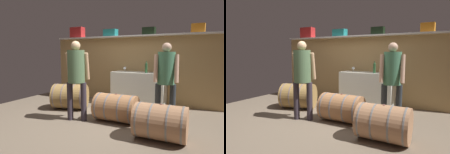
{
  "view_description": "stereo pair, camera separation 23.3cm",
  "coord_description": "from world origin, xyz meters",
  "views": [
    {
      "loc": [
        2.11,
        -3.41,
        1.45
      ],
      "look_at": [
        0.23,
        0.42,
        0.94
      ],
      "focal_mm": 31.59,
      "sensor_mm": 36.0,
      "label": 1
    },
    {
      "loc": [
        2.32,
        -3.3,
        1.45
      ],
      "look_at": [
        0.23,
        0.42,
        0.94
      ],
      "focal_mm": 31.59,
      "sensor_mm": 36.0,
      "label": 2
    }
  ],
  "objects": [
    {
      "name": "visitor_tasting",
      "position": [
        -0.42,
        0.01,
        1.05
      ],
      "size": [
        0.53,
        0.45,
        1.71
      ],
      "rotation": [
        0.0,
        0.0,
        0.29
      ],
      "color": "#332B34",
      "rests_on": "ground"
    },
    {
      "name": "toolcase_teal",
      "position": [
        -0.6,
        1.99,
        2.06
      ],
      "size": [
        0.4,
        0.25,
        0.21
      ],
      "primitive_type": "cube",
      "rotation": [
        0.0,
        0.0,
        -0.02
      ],
      "color": "#1E7C7A",
      "rests_on": "high_shelf_board"
    },
    {
      "name": "ground_plane",
      "position": [
        0.0,
        0.54,
        -0.01
      ],
      "size": [
        6.47,
        7.49,
        0.02
      ],
      "primitive_type": "cube",
      "color": "#70614F"
    },
    {
      "name": "high_shelf_board",
      "position": [
        0.0,
        1.99,
        1.94
      ],
      "size": [
        4.85,
        0.4,
        0.03
      ],
      "primitive_type": "cube",
      "color": "white",
      "rests_on": "back_wall_panel"
    },
    {
      "name": "toolcase_black",
      "position": [
        0.58,
        1.99,
        2.06
      ],
      "size": [
        0.34,
        0.2,
        0.21
      ],
      "primitive_type": "cube",
      "rotation": [
        0.0,
        0.0,
        0.0
      ],
      "color": "black",
      "rests_on": "high_shelf_board"
    },
    {
      "name": "winemaker_pouring",
      "position": [
        1.32,
        0.73,
        1.03
      ],
      "size": [
        0.52,
        0.41,
        1.67
      ],
      "rotation": [
        0.0,
        0.0,
        -2.94
      ],
      "color": "#293035",
      "rests_on": "ground"
    },
    {
      "name": "work_cabinet",
      "position": [
        0.37,
        1.8,
        0.47
      ],
      "size": [
        1.48,
        0.57,
        0.94
      ],
      "primitive_type": "cube",
      "color": "white",
      "rests_on": "ground"
    },
    {
      "name": "toolcase_orange",
      "position": [
        1.83,
        1.99,
        2.07
      ],
      "size": [
        0.32,
        0.22,
        0.23
      ],
      "primitive_type": "cube",
      "rotation": [
        0.0,
        0.0,
        -0.05
      ],
      "color": "orange",
      "rests_on": "high_shelf_board"
    },
    {
      "name": "wine_barrel_flank",
      "position": [
        1.43,
        -0.18,
        0.31
      ],
      "size": [
        0.87,
        0.62,
        0.62
      ],
      "rotation": [
        0.0,
        0.0,
        0.02
      ],
      "color": "#A87753",
      "rests_on": "ground"
    },
    {
      "name": "wine_glass",
      "position": [
        -0.03,
        1.77,
        1.03
      ],
      "size": [
        0.09,
        0.09,
        0.14
      ],
      "color": "white",
      "rests_on": "work_cabinet"
    },
    {
      "name": "toolcase_red",
      "position": [
        -1.81,
        1.99,
        2.13
      ],
      "size": [
        0.44,
        0.26,
        0.34
      ],
      "primitive_type": "cube",
      "rotation": [
        0.0,
        0.0,
        0.03
      ],
      "color": "red",
      "rests_on": "high_shelf_board"
    },
    {
      "name": "wine_bottle_amber",
      "position": [
        0.8,
        2.0,
        1.08
      ],
      "size": [
        0.08,
        0.08,
        0.32
      ],
      "color": "brown",
      "rests_on": "work_cabinet"
    },
    {
      "name": "wine_bottle_green",
      "position": [
        0.62,
        1.66,
        1.08
      ],
      "size": [
        0.07,
        0.07,
        0.32
      ],
      "color": "#2B5531",
      "rests_on": "work_cabinet"
    },
    {
      "name": "wine_barrel_far",
      "position": [
        -1.12,
        0.67,
        0.33
      ],
      "size": [
        1.01,
        0.88,
        0.66
      ],
      "rotation": [
        0.0,
        0.0,
        0.31
      ],
      "color": "#9D7842",
      "rests_on": "ground"
    },
    {
      "name": "wine_barrel_near",
      "position": [
        0.37,
        0.31,
        0.3
      ],
      "size": [
        0.91,
        0.61,
        0.6
      ],
      "rotation": [
        0.0,
        0.0,
        0.02
      ],
      "color": "#A47047",
      "rests_on": "ground"
    },
    {
      "name": "wine_bottle_dark",
      "position": [
        0.97,
        1.66,
        1.09
      ],
      "size": [
        0.08,
        0.08,
        0.34
      ],
      "color": "black",
      "rests_on": "work_cabinet"
    },
    {
      "name": "back_wall_panel",
      "position": [
        0.0,
        2.14,
        0.96
      ],
      "size": [
        5.27,
        0.1,
        1.92
      ],
      "primitive_type": "cube",
      "color": "tan",
      "rests_on": "ground"
    }
  ]
}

